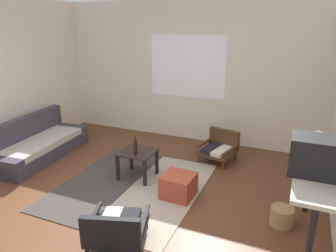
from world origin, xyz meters
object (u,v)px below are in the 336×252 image
at_px(console_shelf, 314,179).
at_px(clay_vase, 317,147).
at_px(wicker_basket, 282,216).
at_px(glass_bottle, 135,147).
at_px(armchair_by_window, 219,147).
at_px(armchair_striped_foreground, 116,228).
at_px(coffee_table, 137,157).
at_px(crt_television, 318,156).
at_px(ottoman_orange, 179,186).
at_px(couch, 37,145).

distance_m(console_shelf, clay_vase, 0.42).
bearing_deg(wicker_basket, clay_vase, 24.66).
bearing_deg(glass_bottle, armchair_by_window, 51.75).
bearing_deg(wicker_basket, armchair_striped_foreground, -145.09).
height_order(armchair_by_window, armchair_striped_foreground, armchair_by_window).
distance_m(coffee_table, crt_television, 2.62).
distance_m(armchair_striped_foreground, clay_vase, 2.34).
bearing_deg(coffee_table, glass_bottle, -73.92).
bearing_deg(coffee_table, ottoman_orange, -19.42).
xyz_separation_m(armchair_striped_foreground, glass_bottle, (-0.53, 1.40, 0.31)).
xyz_separation_m(couch, console_shelf, (4.42, -0.63, 0.56)).
xyz_separation_m(ottoman_orange, glass_bottle, (-0.76, 0.18, 0.39)).
distance_m(armchair_striped_foreground, crt_television, 2.16).
distance_m(crt_television, wicker_basket, 1.06).
height_order(armchair_by_window, glass_bottle, glass_bottle).
bearing_deg(armchair_striped_foreground, crt_television, 22.49).
relative_size(crt_television, wicker_basket, 1.94).
distance_m(couch, ottoman_orange, 2.81).
xyz_separation_m(coffee_table, armchair_by_window, (0.99, 1.13, -0.10)).
distance_m(glass_bottle, wicker_basket, 2.18).
bearing_deg(couch, armchair_striped_foreground, -30.22).
xyz_separation_m(couch, armchair_by_window, (3.01, 1.13, 0.02)).
xyz_separation_m(armchair_striped_foreground, ottoman_orange, (0.23, 1.22, -0.08)).
bearing_deg(clay_vase, console_shelf, -90.00).
xyz_separation_m(crt_television, wicker_basket, (-0.26, 0.34, -0.96)).
relative_size(crt_television, glass_bottle, 1.93).
bearing_deg(coffee_table, clay_vase, -6.49).
xyz_separation_m(couch, glass_bottle, (2.04, -0.09, 0.33)).
relative_size(coffee_table, clay_vase, 1.89).
distance_m(couch, crt_television, 4.56).
xyz_separation_m(couch, armchair_striped_foreground, (2.57, -1.50, 0.02)).
height_order(ottoman_orange, console_shelf, console_shelf).
xyz_separation_m(armchair_striped_foreground, crt_television, (1.84, 0.76, 0.84)).
distance_m(ottoman_orange, crt_television, 1.91).
xyz_separation_m(ottoman_orange, clay_vase, (1.62, 0.00, 0.84)).
xyz_separation_m(console_shelf, wicker_basket, (-0.26, 0.24, -0.67)).
bearing_deg(armchair_striped_foreground, clay_vase, 33.60).
relative_size(couch, armchair_by_window, 2.84).
distance_m(coffee_table, armchair_striped_foreground, 1.60).
distance_m(couch, armchair_striped_foreground, 2.98).
height_order(crt_television, wicker_basket, crt_television).
bearing_deg(armchair_striped_foreground, couch, 149.78).
height_order(armchair_striped_foreground, glass_bottle, glass_bottle).
bearing_deg(console_shelf, armchair_striped_foreground, -154.85).
bearing_deg(console_shelf, glass_bottle, 167.24).
bearing_deg(crt_television, armchair_striped_foreground, -157.51).
height_order(coffee_table, glass_bottle, glass_bottle).
bearing_deg(wicker_basket, glass_bottle, 172.03).
distance_m(armchair_by_window, ottoman_orange, 1.42).
bearing_deg(crt_television, console_shelf, 88.25).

